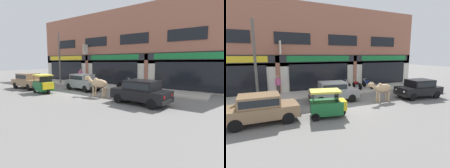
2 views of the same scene
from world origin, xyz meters
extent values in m
plane|color=slate|center=(0.00, 0.00, 0.00)|extent=(90.00, 90.00, 0.00)
cube|color=#B7AFA3|center=(0.00, 3.69, 0.06)|extent=(19.00, 2.97, 0.13)
cube|color=#9E604C|center=(0.00, 5.45, 5.21)|extent=(23.00, 0.55, 5.61)
cube|color=silver|center=(0.00, 5.45, 1.70)|extent=(23.00, 0.55, 3.40)
cube|color=#28282D|center=(0.00, 5.13, 3.05)|extent=(22.08, 0.08, 0.64)
cube|color=black|center=(-7.67, 5.12, 1.35)|extent=(5.83, 0.10, 2.40)
cube|color=#9E604C|center=(-3.83, 5.15, 1.70)|extent=(0.36, 0.12, 3.40)
cube|color=black|center=(0.00, 5.12, 1.35)|extent=(5.83, 0.10, 2.40)
cube|color=#197A38|center=(0.00, 5.10, 3.05)|extent=(6.13, 0.05, 0.52)
cube|color=#9E604C|center=(3.83, 5.15, 1.70)|extent=(0.36, 0.12, 3.40)
cube|color=black|center=(7.67, 5.12, 1.35)|extent=(5.83, 0.10, 2.40)
cube|color=#197A38|center=(7.67, 5.10, 3.05)|extent=(6.13, 0.05, 0.52)
cube|color=black|center=(-7.33, 5.14, 4.81)|extent=(3.13, 0.06, 1.00)
cube|color=black|center=(-2.44, 5.14, 4.81)|extent=(3.13, 0.06, 1.00)
cube|color=black|center=(2.44, 5.14, 4.81)|extent=(3.13, 0.06, 1.00)
cube|color=black|center=(7.33, 5.14, 4.81)|extent=(3.13, 0.06, 1.00)
cube|color=silver|center=(-3.61, 4.72, 4.00)|extent=(0.08, 0.80, 1.10)
ellipsoid|color=tan|center=(2.78, -0.72, 1.02)|extent=(1.41, 0.55, 0.60)
sphere|color=tan|center=(2.50, -0.73, 1.25)|extent=(0.32, 0.32, 0.32)
cylinder|color=tan|center=(2.35, -0.87, 0.36)|extent=(0.12, 0.12, 0.72)
cylinder|color=tan|center=(2.34, -0.59, 0.36)|extent=(0.12, 0.12, 0.72)
cylinder|color=tan|center=(3.22, -0.85, 0.36)|extent=(0.12, 0.12, 0.72)
cylinder|color=tan|center=(3.21, -0.57, 0.36)|extent=(0.12, 0.12, 0.72)
cylinder|color=tan|center=(1.96, -0.74, 1.17)|extent=(0.47, 0.25, 0.43)
cube|color=tan|center=(1.70, -0.74, 1.34)|extent=(0.36, 0.23, 0.26)
cube|color=#957A57|center=(1.52, -0.75, 1.30)|extent=(0.14, 0.16, 0.14)
cone|color=beige|center=(1.74, -0.84, 1.52)|extent=(0.12, 0.06, 0.19)
cone|color=beige|center=(1.74, -0.64, 1.52)|extent=(0.12, 0.06, 0.19)
cube|color=tan|center=(1.79, -0.90, 1.40)|extent=(0.04, 0.14, 0.10)
cube|color=tan|center=(1.78, -0.58, 1.40)|extent=(0.04, 0.14, 0.10)
cylinder|color=tan|center=(3.52, -0.70, 0.80)|extent=(0.16, 0.04, 0.60)
cylinder|color=black|center=(-4.21, -0.64, 0.30)|extent=(0.60, 0.18, 0.60)
cylinder|color=black|center=(-4.21, -2.08, 0.30)|extent=(0.60, 0.18, 0.60)
cylinder|color=black|center=(-6.51, -0.64, 0.30)|extent=(0.60, 0.18, 0.60)
cylinder|color=black|center=(-6.51, -2.08, 0.30)|extent=(0.60, 0.18, 0.60)
cube|color=#846647|center=(-5.36, -1.36, 0.60)|extent=(3.50, 1.60, 0.60)
cube|color=#846647|center=(-5.46, -1.36, 1.18)|extent=(1.90, 1.44, 0.56)
cube|color=black|center=(-5.46, -1.36, 1.18)|extent=(1.75, 1.46, 0.35)
cube|color=black|center=(-3.63, -1.36, 0.38)|extent=(0.12, 1.52, 0.20)
sphere|color=silver|center=(-3.60, -0.88, 0.68)|extent=(0.14, 0.14, 0.14)
sphere|color=silver|center=(-3.60, -1.84, 0.68)|extent=(0.14, 0.14, 0.14)
cylinder|color=black|center=(4.95, -1.51, 0.30)|extent=(0.62, 0.24, 0.60)
cylinder|color=black|center=(5.10, -0.08, 0.30)|extent=(0.62, 0.24, 0.60)
cylinder|color=black|center=(7.23, -1.76, 0.30)|extent=(0.62, 0.24, 0.60)
cylinder|color=black|center=(7.39, -0.33, 0.30)|extent=(0.62, 0.24, 0.60)
cube|color=black|center=(6.17, -0.92, 0.60)|extent=(3.65, 1.97, 0.60)
cube|color=black|center=(6.27, -0.93, 1.18)|extent=(2.05, 1.64, 0.56)
cube|color=black|center=(6.27, -0.93, 1.18)|extent=(1.90, 1.64, 0.35)
cube|color=black|center=(4.45, -0.73, 0.38)|extent=(0.29, 1.52, 0.20)
cube|color=black|center=(7.89, -1.11, 0.38)|extent=(0.29, 1.52, 0.20)
sphere|color=silver|center=(4.37, -1.21, 0.68)|extent=(0.14, 0.14, 0.14)
sphere|color=silver|center=(4.47, -0.25, 0.68)|extent=(0.14, 0.14, 0.14)
cube|color=red|center=(7.86, -1.61, 0.70)|extent=(0.05, 0.16, 0.14)
cube|color=red|center=(7.97, -0.62, 0.70)|extent=(0.05, 0.16, 0.14)
cylinder|color=black|center=(0.81, 1.50, 0.30)|extent=(0.62, 0.25, 0.60)
cylinder|color=black|center=(0.64, 0.07, 0.30)|extent=(0.62, 0.25, 0.60)
cylinder|color=black|center=(-1.47, 1.78, 0.30)|extent=(0.62, 0.25, 0.60)
cylinder|color=black|center=(-1.65, 0.35, 0.30)|extent=(0.62, 0.25, 0.60)
cube|color=gray|center=(-0.42, 0.93, 0.60)|extent=(3.67, 2.01, 0.60)
cube|color=gray|center=(-0.52, 0.94, 1.18)|extent=(2.06, 1.66, 0.56)
cube|color=black|center=(-0.52, 0.94, 1.18)|extent=(1.91, 1.66, 0.35)
cube|color=black|center=(1.30, 0.72, 0.38)|extent=(0.30, 1.52, 0.20)
cube|color=black|center=(-2.14, 1.13, 0.38)|extent=(0.30, 1.52, 0.20)
sphere|color=silver|center=(1.39, 1.19, 0.68)|extent=(0.14, 0.14, 0.14)
sphere|color=silver|center=(1.27, 0.24, 0.68)|extent=(0.14, 0.14, 0.14)
cube|color=red|center=(-2.10, 1.63, 0.70)|extent=(0.05, 0.16, 0.14)
cube|color=red|center=(-2.22, 0.64, 0.70)|extent=(0.05, 0.16, 0.14)
cylinder|color=black|center=(-1.26, -2.16, 0.22)|extent=(0.46, 0.21, 0.44)
cylinder|color=black|center=(-2.66, -1.32, 0.22)|extent=(0.46, 0.21, 0.44)
cylinder|color=black|center=(-2.89, -2.34, 0.22)|extent=(0.46, 0.21, 0.44)
cube|color=#19602D|center=(-2.14, -1.97, 0.57)|extent=(1.92, 1.50, 0.70)
cube|color=yellow|center=(-1.26, -2.16, 0.67)|extent=(0.54, 0.93, 0.52)
cylinder|color=black|center=(-1.48, -1.61, 1.19)|extent=(0.04, 0.04, 0.55)
cylinder|color=black|center=(-1.68, -2.57, 1.19)|extent=(0.04, 0.04, 0.55)
cylinder|color=black|center=(-2.73, -1.33, 1.19)|extent=(0.04, 0.04, 0.55)
cylinder|color=black|center=(-2.94, -2.30, 1.19)|extent=(0.04, 0.04, 0.55)
cube|color=#DBCC42|center=(-2.19, -1.96, 1.47)|extent=(1.81, 1.42, 0.10)
cube|color=black|center=(-1.58, -2.09, 1.19)|extent=(0.23, 0.91, 0.50)
cylinder|color=black|center=(2.41, 4.28, 0.41)|extent=(0.23, 0.57, 0.56)
cylinder|color=black|center=(2.11, 3.07, 0.41)|extent=(0.23, 0.57, 0.56)
cube|color=#B2B5BA|center=(2.25, 3.66, 0.45)|extent=(0.27, 0.36, 0.24)
cube|color=maroon|center=(2.29, 3.81, 0.71)|extent=(0.33, 0.45, 0.24)
cube|color=black|center=(2.20, 3.42, 0.69)|extent=(0.34, 0.56, 0.12)
cylinder|color=#B2B5BA|center=(2.39, 4.23, 0.71)|extent=(0.10, 0.27, 0.59)
cylinder|color=#B2B5BA|center=(2.40, 4.27, 0.99)|extent=(0.51, 0.15, 0.03)
sphere|color=silver|center=(2.41, 4.32, 0.87)|extent=(0.12, 0.12, 0.12)
cylinder|color=#B2B5BA|center=(2.06, 3.33, 0.37)|extent=(0.17, 0.48, 0.06)
cylinder|color=black|center=(3.30, 4.35, 0.41)|extent=(0.13, 0.56, 0.56)
cylinder|color=black|center=(3.24, 3.10, 0.41)|extent=(0.13, 0.56, 0.56)
cube|color=#B2B5BA|center=(3.27, 3.70, 0.45)|extent=(0.21, 0.33, 0.24)
cube|color=red|center=(3.27, 3.86, 0.71)|extent=(0.26, 0.41, 0.24)
cube|color=black|center=(3.26, 3.46, 0.69)|extent=(0.24, 0.53, 0.12)
cylinder|color=#B2B5BA|center=(3.29, 4.29, 0.71)|extent=(0.05, 0.27, 0.59)
cylinder|color=#B2B5BA|center=(3.30, 4.33, 0.99)|extent=(0.52, 0.06, 0.03)
sphere|color=silver|center=(3.30, 4.39, 0.87)|extent=(0.12, 0.12, 0.12)
cylinder|color=#B2B5BA|center=(3.14, 3.35, 0.37)|extent=(0.08, 0.48, 0.06)
cylinder|color=black|center=(4.46, 4.26, 0.41)|extent=(0.11, 0.56, 0.56)
cylinder|color=black|center=(4.49, 3.01, 0.41)|extent=(0.11, 0.56, 0.56)
cube|color=#B2B5BA|center=(4.48, 3.62, 0.45)|extent=(0.21, 0.32, 0.24)
cube|color=navy|center=(4.47, 3.78, 0.71)|extent=(0.25, 0.41, 0.24)
cube|color=black|center=(4.48, 3.38, 0.69)|extent=(0.23, 0.52, 0.12)
cylinder|color=#B2B5BA|center=(4.46, 4.20, 0.71)|extent=(0.05, 0.27, 0.59)
cylinder|color=#B2B5BA|center=(4.46, 4.24, 0.99)|extent=(0.52, 0.04, 0.03)
sphere|color=silver|center=(4.46, 4.30, 0.87)|extent=(0.12, 0.12, 0.12)
cylinder|color=#B2B5BA|center=(4.37, 3.26, 0.37)|extent=(0.07, 0.48, 0.06)
cylinder|color=#2D2D33|center=(-3.89, 4.24, 0.54)|extent=(0.11, 0.11, 0.82)
cylinder|color=#2D2D33|center=(-4.06, 4.16, 0.54)|extent=(0.11, 0.11, 0.82)
cylinder|color=#DB5B93|center=(-3.98, 4.20, 1.23)|extent=(0.32, 0.32, 0.56)
cylinder|color=#DB5B93|center=(-3.79, 4.29, 1.20)|extent=(0.08, 0.08, 0.56)
cylinder|color=#DB5B93|center=(-4.17, 4.11, 1.20)|extent=(0.08, 0.08, 0.56)
sphere|color=tan|center=(-3.98, 4.20, 1.63)|extent=(0.20, 0.20, 0.20)
cylinder|color=#595651|center=(-5.53, 2.50, 2.95)|extent=(0.18, 0.18, 5.63)
camera|label=1|loc=(10.71, -10.51, 2.56)|focal=28.00mm
camera|label=2|loc=(-5.46, -10.65, 3.41)|focal=28.00mm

